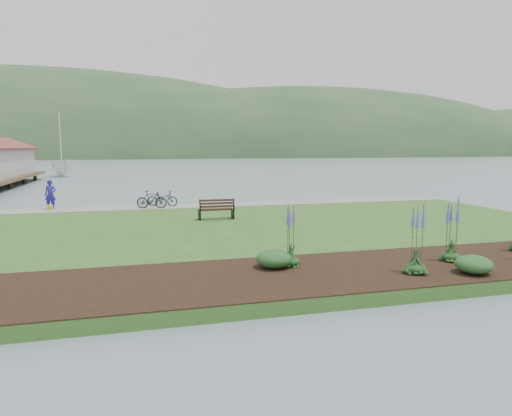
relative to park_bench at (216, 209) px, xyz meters
The scene contains 16 objects.
ground 1.48m from the park_bench, 74.49° to the right, with size 600.00×600.00×0.00m, color slate.
lawn 3.19m from the park_bench, 84.42° to the right, with size 34.00×20.00×0.40m, color #2C571F.
shoreline_path 5.85m from the park_bench, 87.03° to the left, with size 34.00×2.20×0.03m, color gray.
garden_bed 11.39m from the park_bench, 73.13° to the right, with size 24.00×4.40×0.04m, color black.
far_hillside 170.13m from the park_bench, 83.15° to the left, with size 580.00×80.00×38.00m, color #2C4C2B, non-canonical shape.
park_bench is the anchor object (origin of this frame).
person 11.13m from the park_bench, 144.77° to the left, with size 0.77×0.53×2.11m, color navy.
bicycle_a 6.58m from the park_bench, 111.71° to the left, with size 1.95×0.68×1.02m, color black.
bicycle_b 6.09m from the park_bench, 120.90° to the left, with size 1.83×0.53×1.10m, color black.
sailboat 48.60m from the park_bench, 106.86° to the left, with size 10.88×11.07×28.67m, color silver.
pannier 10.76m from the park_bench, 147.43° to the left, with size 0.19×0.30×0.32m, color gold.
echium_0 12.47m from the park_bench, 71.65° to the right, with size 0.62×0.62×2.28m.
echium_1 12.36m from the park_bench, 61.28° to the right, with size 0.62×0.62×2.36m.
echium_4 10.10m from the park_bench, 86.70° to the right, with size 0.62×0.62×2.37m.
shrub_0 10.12m from the park_bench, 89.77° to the right, with size 1.12×1.12×0.56m, color #1E4C21.
shrub_1 13.50m from the park_bench, 65.52° to the right, with size 1.08×1.08×0.54m, color #1E4C21.
Camera 1 is at (-4.37, -22.30, 4.18)m, focal length 32.00 mm.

